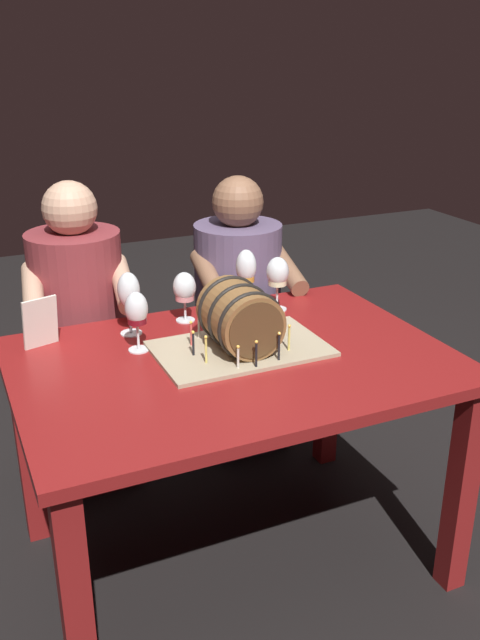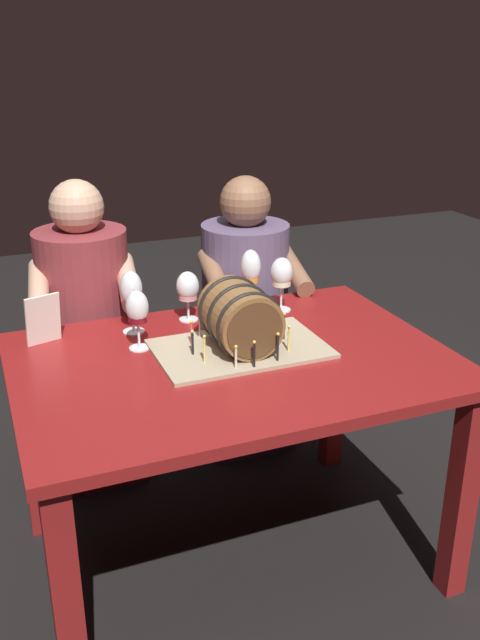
% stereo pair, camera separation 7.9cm
% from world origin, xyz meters
% --- Properties ---
extents(ground_plane, '(8.00, 8.00, 0.00)m').
position_xyz_m(ground_plane, '(0.00, 0.00, 0.00)').
color(ground_plane, black).
extents(dining_table, '(1.29, 0.90, 0.74)m').
position_xyz_m(dining_table, '(0.00, 0.00, 0.63)').
color(dining_table, maroon).
rests_on(dining_table, ground).
extents(barrel_cake, '(0.52, 0.33, 0.22)m').
position_xyz_m(barrel_cake, '(0.04, 0.04, 0.84)').
color(barrel_cake, tan).
rests_on(barrel_cake, dining_table).
extents(wine_glass_amber, '(0.07, 0.07, 0.21)m').
position_xyz_m(wine_glass_amber, '(0.22, 0.38, 0.88)').
color(wine_glass_amber, white).
rests_on(wine_glass_amber, dining_table).
extents(wine_glass_red, '(0.07, 0.07, 0.19)m').
position_xyz_m(wine_glass_red, '(-0.24, 0.17, 0.87)').
color(wine_glass_red, white).
rests_on(wine_glass_red, dining_table).
extents(wine_glass_rose, '(0.08, 0.08, 0.17)m').
position_xyz_m(wine_glass_rose, '(-0.03, 0.34, 0.86)').
color(wine_glass_rose, white).
rests_on(wine_glass_rose, dining_table).
extents(wine_glass_empty, '(0.07, 0.07, 0.21)m').
position_xyz_m(wine_glass_empty, '(-0.23, 0.30, 0.89)').
color(wine_glass_empty, white).
rests_on(wine_glass_empty, dining_table).
extents(wine_glass_white, '(0.08, 0.08, 0.19)m').
position_xyz_m(wine_glass_white, '(0.30, 0.30, 0.87)').
color(wine_glass_white, white).
rests_on(wine_glass_white, dining_table).
extents(menu_card, '(0.11, 0.06, 0.16)m').
position_xyz_m(menu_card, '(-0.50, 0.32, 0.82)').
color(menu_card, silver).
rests_on(menu_card, dining_table).
extents(person_seated_left, '(0.41, 0.50, 1.18)m').
position_xyz_m(person_seated_left, '(-0.32, 0.68, 0.54)').
color(person_seated_left, '#4C1B1E').
rests_on(person_seated_left, ground).
extents(person_seated_right, '(0.42, 0.50, 1.15)m').
position_xyz_m(person_seated_right, '(0.32, 0.68, 0.54)').
color(person_seated_right, '#372D40').
rests_on(person_seated_right, ground).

